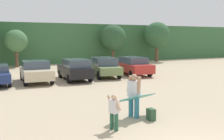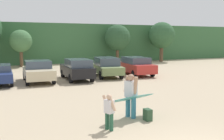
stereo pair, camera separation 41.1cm
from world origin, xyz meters
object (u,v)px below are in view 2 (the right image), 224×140
object	(u,v)px
parked_car_champagne	(38,71)
surfboard_teal	(132,98)
parked_car_red	(136,65)
parked_car_black	(77,69)
parked_car_olive_green	(107,66)
person_child	(109,110)
backpack_dropped	(148,115)
person_adult	(131,93)

from	to	relation	value
parked_car_champagne	surfboard_teal	xyz separation A→B (m)	(2.22, -10.53, 0.00)
parked_car_red	surfboard_teal	bearing A→B (deg)	155.07
parked_car_champagne	parked_car_black	xyz separation A→B (m)	(2.85, -0.25, 0.04)
parked_car_olive_green	person_child	world-z (taller)	parked_car_olive_green
parked_car_black	parked_car_red	distance (m)	5.52
parked_car_olive_green	parked_car_red	world-z (taller)	parked_car_olive_green
backpack_dropped	parked_car_red	bearing A→B (deg)	63.74
parked_car_black	parked_car_olive_green	xyz separation A→B (m)	(2.75, 0.73, 0.01)
person_child	backpack_dropped	world-z (taller)	person_child
parked_car_red	surfboard_teal	world-z (taller)	parked_car_red
parked_car_olive_green	backpack_dropped	size ratio (longest dim) A/B	10.21
parked_car_champagne	parked_car_black	bearing A→B (deg)	-93.69
parked_car_red	person_adult	size ratio (longest dim) A/B	2.70
person_adult	surfboard_teal	xyz separation A→B (m)	(0.02, -0.08, -0.18)
parked_car_red	backpack_dropped	bearing A→B (deg)	157.76
parked_car_black	person_child	xyz separation A→B (m)	(-2.00, -11.20, -0.14)
parked_car_champagne	person_child	world-z (taller)	parked_car_champagne
parked_car_olive_green	surfboard_teal	distance (m)	11.52
person_child	backpack_dropped	xyz separation A→B (m)	(1.76, 0.39, -0.48)
parked_car_olive_green	person_adult	world-z (taller)	person_adult
parked_car_black	surfboard_teal	size ratio (longest dim) A/B	1.81
person_adult	parked_car_champagne	bearing A→B (deg)	-98.00
parked_car_olive_green	person_child	size ratio (longest dim) A/B	3.66
person_adult	parked_car_black	bearing A→B (deg)	-113.53
parked_car_black	backpack_dropped	distance (m)	10.82
parked_car_red	person_adult	bearing A→B (deg)	154.82
surfboard_teal	backpack_dropped	size ratio (longest dim) A/B	5.44
parked_car_champagne	surfboard_teal	world-z (taller)	parked_car_champagne
parked_car_olive_green	parked_car_red	distance (m)	2.71
parked_car_red	parked_car_champagne	bearing A→B (deg)	97.44
parked_car_black	person_adult	size ratio (longest dim) A/B	2.54
parked_car_black	parked_car_red	xyz separation A→B (m)	(5.47, 0.75, -0.03)
backpack_dropped	person_adult	bearing A→B (deg)	124.27
person_adult	person_child	bearing A→B (deg)	16.85
parked_car_champagne	backpack_dropped	bearing A→B (deg)	-165.35
parked_car_black	parked_car_red	size ratio (longest dim) A/B	0.94
parked_car_black	person_adult	world-z (taller)	person_adult
parked_car_olive_green	surfboard_teal	size ratio (longest dim) A/B	1.88
parked_car_olive_green	person_adult	bearing A→B (deg)	171.04
person_adult	parked_car_olive_green	bearing A→B (deg)	-127.18
parked_car_olive_green	person_adult	distance (m)	11.45
parked_car_olive_green	surfboard_teal	xyz separation A→B (m)	(-3.38, -11.01, -0.04)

